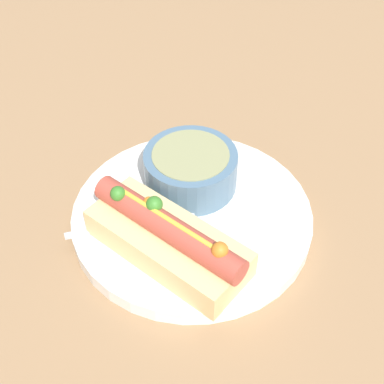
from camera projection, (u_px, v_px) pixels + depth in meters
ground_plane at (192, 222)px, 0.61m from camera, size 4.00×4.00×0.00m
dinner_plate at (192, 216)px, 0.60m from camera, size 0.27×0.27×0.02m
hot_dog at (168, 238)px, 0.54m from camera, size 0.18×0.13×0.06m
soup_bowl at (191, 168)px, 0.61m from camera, size 0.11×0.11×0.05m
spoon at (170, 212)px, 0.59m from camera, size 0.14×0.10×0.01m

